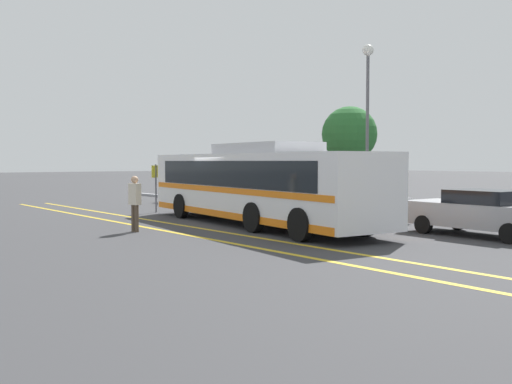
# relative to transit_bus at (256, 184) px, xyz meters

# --- Properties ---
(ground_plane) EXTENTS (220.00, 220.00, 0.00)m
(ground_plane) POSITION_rel_transit_bus_xyz_m (-1.42, -0.03, -1.52)
(ground_plane) COLOR #38383A
(lane_strip_0) EXTENTS (32.66, 0.20, 0.01)m
(lane_strip_0) POSITION_rel_transit_bus_xyz_m (-0.02, -2.20, -1.51)
(lane_strip_0) COLOR gold
(lane_strip_0) RESTS_ON ground_plane
(lane_strip_1) EXTENTS (32.66, 0.20, 0.01)m
(lane_strip_1) POSITION_rel_transit_bus_xyz_m (-0.02, -3.55, -1.51)
(lane_strip_1) COLOR gold
(lane_strip_1) RESTS_ON ground_plane
(curb_strip) EXTENTS (40.66, 0.36, 0.15)m
(curb_strip) POSITION_rel_transit_bus_xyz_m (-0.02, 5.65, -1.44)
(curb_strip) COLOR #99999E
(curb_strip) RESTS_ON ground_plane
(transit_bus) EXTENTS (13.16, 4.09, 2.99)m
(transit_bus) POSITION_rel_transit_bus_xyz_m (0.00, 0.00, 0.00)
(transit_bus) COLOR white
(transit_bus) RESTS_ON ground_plane
(parked_car_0) EXTENTS (4.03, 2.05, 1.40)m
(parked_car_0) POSITION_rel_transit_bus_xyz_m (-11.13, 3.90, -0.81)
(parked_car_0) COLOR olive
(parked_car_0) RESTS_ON ground_plane
(parked_car_1) EXTENTS (4.63, 1.99, 1.51)m
(parked_car_1) POSITION_rel_transit_bus_xyz_m (-5.33, 3.73, -0.75)
(parked_car_1) COLOR maroon
(parked_car_1) RESTS_ON ground_plane
(parked_car_2) EXTENTS (4.19, 1.96, 1.52)m
(parked_car_2) POSITION_rel_transit_bus_xyz_m (1.11, 4.06, -0.76)
(parked_car_2) COLOR silver
(parked_car_2) RESTS_ON ground_plane
(parked_car_3) EXTENTS (4.94, 2.18, 1.46)m
(parked_car_3) POSITION_rel_transit_bus_xyz_m (6.94, 3.55, -0.76)
(parked_car_3) COLOR #9E9EA3
(parked_car_3) RESTS_ON ground_plane
(pedestrian_0) EXTENTS (0.45, 0.29, 1.86)m
(pedestrian_0) POSITION_rel_transit_bus_xyz_m (-0.85, -4.46, -0.44)
(pedestrian_0) COLOR brown
(pedestrian_0) RESTS_ON ground_plane
(bus_stop_sign) EXTENTS (0.08, 0.40, 2.21)m
(bus_stop_sign) POSITION_rel_transit_bus_xyz_m (-7.15, -0.25, -0.12)
(bus_stop_sign) COLOR #59595E
(bus_stop_sign) RESTS_ON ground_plane
(street_lamp) EXTENTS (0.50, 0.50, 7.49)m
(street_lamp) POSITION_rel_transit_bus_xyz_m (-0.68, 6.79, 3.79)
(street_lamp) COLOR #59595E
(street_lamp) RESTS_ON ground_plane
(tree_1) EXTENTS (2.91, 2.91, 5.24)m
(tree_1) POSITION_rel_transit_bus_xyz_m (-4.59, 9.84, 2.25)
(tree_1) COLOR #513823
(tree_1) RESTS_ON ground_plane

